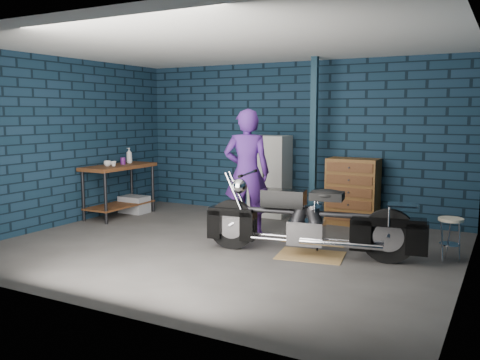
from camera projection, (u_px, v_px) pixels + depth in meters
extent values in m
plane|color=#4F4C4A|center=(224.00, 247.00, 6.92)|extent=(6.00, 6.00, 0.00)
cube|color=#0F2332|center=(295.00, 140.00, 8.93)|extent=(6.00, 0.02, 2.70)
cube|color=#0F2332|center=(62.00, 142.00, 8.15)|extent=(0.02, 5.00, 2.70)
cube|color=#0F2332|center=(470.00, 157.00, 5.33)|extent=(0.02, 5.00, 2.70)
cube|color=silver|center=(223.00, 44.00, 6.57)|extent=(6.00, 5.00, 0.02)
cube|color=#112835|center=(314.00, 142.00, 8.19)|extent=(0.10, 0.10, 2.70)
cube|color=brown|center=(120.00, 191.00, 8.95)|extent=(0.60, 1.40, 0.91)
cube|color=#9D7444|center=(311.00, 255.00, 6.49)|extent=(0.92, 0.75, 0.01)
imported|color=#48207A|center=(247.00, 172.00, 7.53)|extent=(0.81, 0.69, 1.87)
cube|color=gray|center=(134.00, 204.00, 9.30)|extent=(0.49, 0.35, 0.31)
cube|color=beige|center=(270.00, 176.00, 8.94)|extent=(0.66, 0.47, 1.42)
cube|color=brown|center=(352.00, 192.00, 8.26)|extent=(0.81, 0.45, 1.08)
imported|color=beige|center=(107.00, 163.00, 8.67)|extent=(0.16, 0.16, 0.10)
imported|color=beige|center=(114.00, 164.00, 8.68)|extent=(0.11, 0.11, 0.09)
cylinder|color=#5C1B6F|center=(123.00, 161.00, 9.01)|extent=(0.09, 0.09, 0.12)
imported|color=gray|center=(129.00, 155.00, 9.24)|extent=(0.13, 0.13, 0.28)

